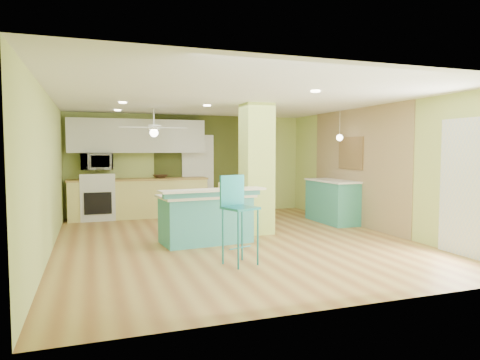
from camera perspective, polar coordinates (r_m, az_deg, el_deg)
name	(u,v)px	position (r m, az deg, el deg)	size (l,w,h in m)	color
floor	(233,240)	(7.75, -0.95, -8.06)	(6.00, 7.00, 0.01)	#946133
ceiling	(233,99)	(7.63, -0.98, 10.71)	(6.00, 7.00, 0.01)	white
wall_back	(190,164)	(10.97, -6.72, 2.07)	(6.00, 0.01, 2.50)	#BED06F
wall_front	(342,186)	(4.40, 13.49, -0.85)	(6.00, 0.01, 2.50)	#BED06F
wall_left	(48,174)	(7.23, -24.21, 0.77)	(0.01, 7.00, 2.50)	#BED06F
wall_right	(375,168)	(8.99, 17.55, 1.50)	(0.01, 7.00, 2.50)	#BED06F
wood_panel	(357,167)	(9.47, 15.29, 1.66)	(0.02, 3.40, 2.50)	#917552
olive_accent	(198,164)	(10.99, -5.68, 2.09)	(2.20, 0.02, 2.50)	#3E451B
interior_door	(198,174)	(10.98, -5.64, 0.78)	(0.82, 0.05, 2.00)	silver
french_door	(469,188)	(7.27, 28.20, -0.92)	(0.04, 1.08, 2.10)	white
column	(257,169)	(8.27, 2.23, 1.48)	(0.55, 0.55, 2.50)	#BDD763
kitchen_run	(139,198)	(10.51, -13.26, -2.35)	(3.25, 0.63, 0.94)	#E6DB78
stove	(98,200)	(10.45, -18.44, -2.55)	(0.76, 0.66, 1.08)	silver
upper_cabinets	(138,136)	(10.57, -13.46, 5.71)	(3.20, 0.34, 0.80)	silver
microwave	(97,162)	(10.40, -18.55, 2.34)	(0.70, 0.48, 0.39)	silver
ceiling_fan	(154,128)	(9.29, -11.40, 6.79)	(1.41, 1.41, 0.61)	white
pendant_lamp	(340,137)	(9.40, 13.14, 5.55)	(0.14, 0.14, 0.69)	white
wall_decor	(351,153)	(9.61, 14.54, 3.49)	(0.03, 0.90, 0.70)	brown
peninsula	(206,217)	(7.49, -4.54, -4.96)	(1.84, 1.14, 0.97)	teal
bar_stool	(237,205)	(6.05, -0.44, -3.33)	(0.53, 0.53, 1.26)	teal
side_counter	(332,201)	(9.78, 12.19, -2.76)	(0.63, 1.48, 0.95)	teal
fruit_bowl	(160,176)	(10.48, -10.59, 0.48)	(0.34, 0.34, 0.08)	#392517
canister	(223,188)	(7.61, -2.28, -1.09)	(0.17, 0.17, 0.19)	yellow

